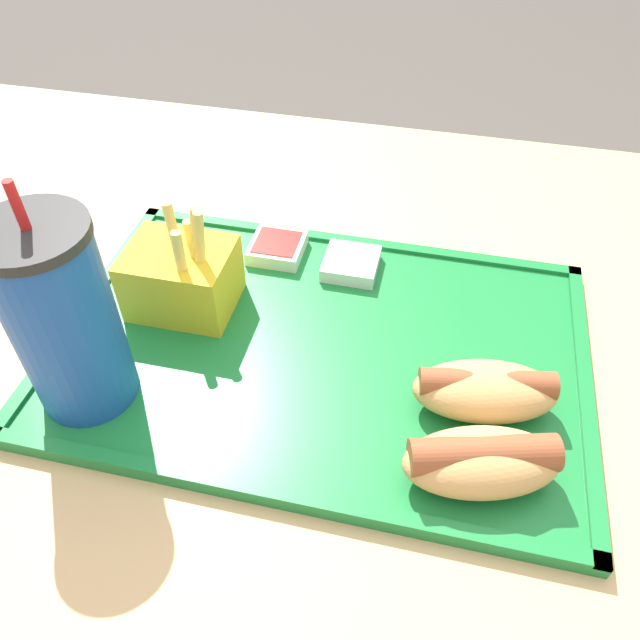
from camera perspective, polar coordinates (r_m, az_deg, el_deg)
The scene contains 9 objects.
ground_plane at distance 1.21m, azimuth 0.65°, elevation -26.09°, with size 8.00×8.00×0.00m, color #4C4742.
dining_table at distance 0.87m, azimuth 0.85°, elevation -18.18°, with size 1.25×0.81×0.73m.
food_tray at distance 0.55m, azimuth 0.00°, elevation -2.55°, with size 0.46×0.31×0.01m.
soda_cup at distance 0.49m, azimuth -22.42°, elevation 0.10°, with size 0.08×0.08×0.20m.
hot_dog_far at distance 0.46m, azimuth 14.57°, elevation -12.34°, with size 0.12×0.08×0.04m.
hot_dog_near at distance 0.50m, azimuth 14.88°, elevation -6.20°, with size 0.12×0.08×0.04m.
fries_carton at distance 0.58m, azimuth -12.51°, elevation 3.85°, with size 0.09×0.07×0.11m.
sauce_cup_mayo at distance 0.62m, azimuth 2.60°, elevation 5.26°, with size 0.05×0.05×0.02m.
sauce_cup_ketchup at distance 0.64m, azimuth -3.94°, elevation 6.64°, with size 0.05×0.05×0.02m.
Camera 1 is at (-0.08, 0.39, 1.14)m, focal length 35.00 mm.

